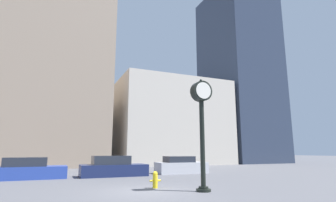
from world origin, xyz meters
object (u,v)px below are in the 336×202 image
at_px(street_clock, 202,114).
at_px(fire_hydrant_near, 155,179).
at_px(car_navy, 113,168).
at_px(car_blue, 28,170).
at_px(car_silver, 181,166).

bearing_deg(street_clock, fire_hydrant_near, 130.35).
relative_size(car_navy, fire_hydrant_near, 5.88).
bearing_deg(car_navy, car_blue, 177.33).
xyz_separation_m(street_clock, fire_hydrant_near, (-1.61, 1.90, -3.09)).
bearing_deg(car_navy, street_clock, -75.99).
xyz_separation_m(car_blue, car_silver, (11.16, 0.11, 0.01)).
height_order(car_navy, fire_hydrant_near, car_navy).
relative_size(car_blue, car_navy, 0.97).
bearing_deg(street_clock, car_blue, 130.27).
distance_m(car_navy, car_silver, 5.66).
bearing_deg(car_blue, car_navy, -2.72).
relative_size(street_clock, car_navy, 1.10).
bearing_deg(fire_hydrant_near, car_silver, 55.89).
height_order(street_clock, car_blue, street_clock).
bearing_deg(car_silver, car_navy, -174.95).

